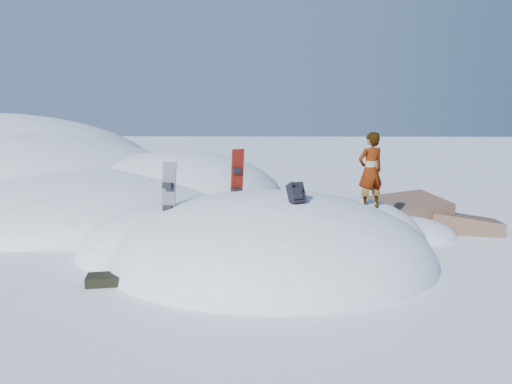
{
  "coord_description": "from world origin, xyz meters",
  "views": [
    {
      "loc": [
        -0.01,
        -10.38,
        3.13
      ],
      "look_at": [
        -0.33,
        0.3,
        1.45
      ],
      "focal_mm": 35.0,
      "sensor_mm": 36.0,
      "label": 1
    }
  ],
  "objects_px": {
    "snowboard_red": "(237,183)",
    "backpack": "(296,193)",
    "snowboard_dark": "(168,199)",
    "person": "(371,171)"
  },
  "relations": [
    {
      "from": "snowboard_dark",
      "to": "backpack",
      "type": "bearing_deg",
      "value": 1.58
    },
    {
      "from": "snowboard_red",
      "to": "person",
      "type": "height_order",
      "value": "person"
    },
    {
      "from": "snowboard_red",
      "to": "snowboard_dark",
      "type": "height_order",
      "value": "snowboard_red"
    },
    {
      "from": "backpack",
      "to": "snowboard_red",
      "type": "bearing_deg",
      "value": 102.45
    },
    {
      "from": "snowboard_red",
      "to": "backpack",
      "type": "distance_m",
      "value": 1.94
    },
    {
      "from": "snowboard_dark",
      "to": "person",
      "type": "distance_m",
      "value": 4.33
    },
    {
      "from": "snowboard_red",
      "to": "backpack",
      "type": "relative_size",
      "value": 3.22
    },
    {
      "from": "snowboard_dark",
      "to": "snowboard_red",
      "type": "bearing_deg",
      "value": 46.56
    },
    {
      "from": "snowboard_dark",
      "to": "backpack",
      "type": "distance_m",
      "value": 2.72
    },
    {
      "from": "snowboard_dark",
      "to": "person",
      "type": "relative_size",
      "value": 0.97
    }
  ]
}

